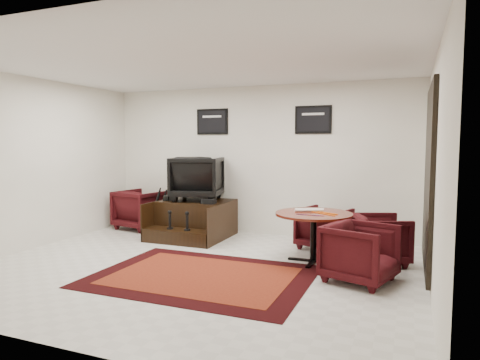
# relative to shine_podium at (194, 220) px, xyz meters

# --- Properties ---
(ground) EXTENTS (6.00, 6.00, 0.00)m
(ground) POSITION_rel_shine_podium_xyz_m (0.95, -1.78, -0.31)
(ground) COLOR silver
(ground) RESTS_ON ground
(room_shell) EXTENTS (6.02, 5.02, 2.81)m
(room_shell) POSITION_rel_shine_podium_xyz_m (1.36, -1.66, 1.48)
(room_shell) COLOR white
(room_shell) RESTS_ON ground
(area_rug) EXTENTS (2.78, 2.09, 0.01)m
(area_rug) POSITION_rel_shine_podium_xyz_m (1.22, -2.09, -0.30)
(area_rug) COLOR black
(area_rug) RESTS_ON ground
(shine_podium) EXTENTS (1.30, 1.33, 0.67)m
(shine_podium) POSITION_rel_shine_podium_xyz_m (0.00, 0.00, 0.00)
(shine_podium) COLOR black
(shine_podium) RESTS_ON ground
(shine_chair) EXTENTS (1.05, 1.01, 0.91)m
(shine_chair) POSITION_rel_shine_podium_xyz_m (0.00, 0.14, 0.81)
(shine_chair) COLOR black
(shine_chair) RESTS_ON shine_podium
(shoes_pair) EXTENTS (0.27, 0.30, 0.09)m
(shoes_pair) POSITION_rel_shine_podium_xyz_m (-0.44, -0.09, 0.41)
(shoes_pair) COLOR black
(shoes_pair) RESTS_ON shine_podium
(polish_kit) EXTENTS (0.25, 0.18, 0.08)m
(polish_kit) POSITION_rel_shine_podium_xyz_m (0.41, -0.23, 0.40)
(polish_kit) COLOR black
(polish_kit) RESTS_ON shine_podium
(umbrella_black) EXTENTS (0.35, 0.13, 0.94)m
(umbrella_black) POSITION_rel_shine_podium_xyz_m (-0.72, -0.21, 0.16)
(umbrella_black) COLOR black
(umbrella_black) RESTS_ON ground
(umbrella_hooked) EXTENTS (0.33, 0.12, 0.88)m
(umbrella_hooked) POSITION_rel_shine_podium_xyz_m (-0.74, 0.03, 0.13)
(umbrella_hooked) COLOR black
(umbrella_hooked) RESTS_ON ground
(armchair_side) EXTENTS (0.97, 0.93, 0.87)m
(armchair_side) POSITION_rel_shine_podium_xyz_m (-1.36, 0.26, 0.13)
(armchair_side) COLOR black
(armchair_side) RESTS_ON ground
(meeting_table) EXTENTS (1.11, 1.11, 0.73)m
(meeting_table) POSITION_rel_shine_podium_xyz_m (2.42, -0.87, 0.33)
(meeting_table) COLOR #49120A
(meeting_table) RESTS_ON ground
(table_chair_back) EXTENTS (0.91, 0.88, 0.75)m
(table_chair_back) POSITION_rel_shine_podium_xyz_m (2.41, -0.01, 0.07)
(table_chair_back) COLOR black
(table_chair_back) RESTS_ON ground
(table_chair_window) EXTENTS (0.92, 0.95, 0.77)m
(table_chair_window) POSITION_rel_shine_podium_xyz_m (3.31, -0.55, 0.08)
(table_chair_window) COLOR black
(table_chair_window) RESTS_ON ground
(table_chair_corner) EXTENTS (0.93, 0.97, 0.81)m
(table_chair_corner) POSITION_rel_shine_podium_xyz_m (3.15, -1.53, 0.10)
(table_chair_corner) COLOR black
(table_chair_corner) RESTS_ON ground
(paper_roll) EXTENTS (0.41, 0.21, 0.05)m
(paper_roll) POSITION_rel_shine_podium_xyz_m (2.34, -0.80, 0.44)
(paper_roll) COLOR white
(paper_roll) RESTS_ON meeting_table
(table_clutter) EXTENTS (0.56, 0.38, 0.01)m
(table_clutter) POSITION_rel_shine_podium_xyz_m (2.53, -0.92, 0.42)
(table_clutter) COLOR orange
(table_clutter) RESTS_ON meeting_table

